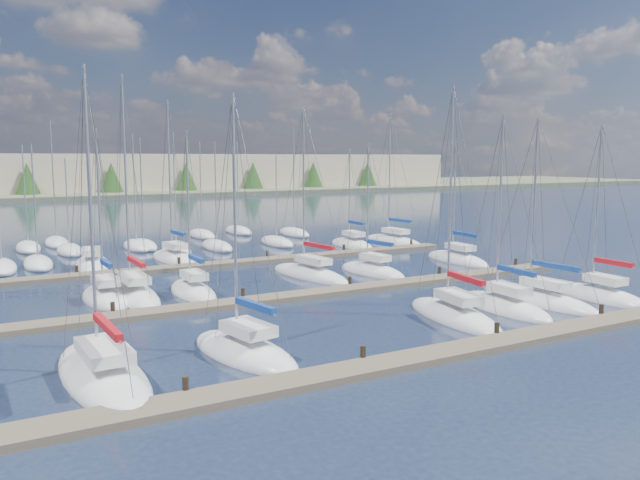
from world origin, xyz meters
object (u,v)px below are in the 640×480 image
sailboat_j (193,291)px  sailboat_e (503,306)px  sailboat_g (600,296)px  sailboat_c (244,351)px  sailboat_i (133,294)px  sailboat_m (457,259)px  sailboat_f (539,300)px  sailboat_k (310,274)px  sailboat_n (93,264)px  sailboat_d (454,316)px  sailboat_b (103,375)px  sailboat_q (352,245)px  sailboat_r (393,241)px  sailboat_o (175,258)px  sailboat_l (372,271)px  sailboat_h (105,298)px

sailboat_j → sailboat_e: size_ratio=0.94×
sailboat_e → sailboat_g: bearing=-3.3°
sailboat_c → sailboat_i: bearing=86.5°
sailboat_m → sailboat_f: bearing=-109.5°
sailboat_c → sailboat_k: sailboat_k is taller
sailboat_n → sailboat_i: sailboat_n is taller
sailboat_d → sailboat_b: (-19.17, -0.43, -0.01)m
sailboat_f → sailboat_m: bearing=63.3°
sailboat_q → sailboat_g: size_ratio=0.90×
sailboat_k → sailboat_r: bearing=28.1°
sailboat_f → sailboat_c: sailboat_c is taller
sailboat_o → sailboat_f: bearing=-65.6°
sailboat_q → sailboat_j: bearing=-144.5°
sailboat_m → sailboat_g: sailboat_g is taller
sailboat_c → sailboat_q: bearing=40.0°
sailboat_q → sailboat_l: bearing=-114.0°
sailboat_f → sailboat_d: size_ratio=0.89×
sailboat_f → sailboat_o: size_ratio=0.82×
sailboat_h → sailboat_i: bearing=4.7°
sailboat_c → sailboat_b: sailboat_b is taller
sailboat_c → sailboat_q: (23.28, 27.93, -0.01)m
sailboat_l → sailboat_i: bearing=169.9°
sailboat_k → sailboat_l: (4.91, -1.26, -0.01)m
sailboat_d → sailboat_o: 29.07m
sailboat_k → sailboat_h: sailboat_k is taller
sailboat_e → sailboat_n: bearing=128.5°
sailboat_n → sailboat_k: size_ratio=1.16×
sailboat_b → sailboat_k: bearing=38.3°
sailboat_c → sailboat_l: (16.61, 14.24, 0.00)m
sailboat_q → sailboat_h: (-26.82, -13.27, 0.01)m
sailboat_r → sailboat_e: (-11.57, -27.41, -0.00)m
sailboat_m → sailboat_n: (-28.49, 12.90, 0.02)m
sailboat_r → sailboat_o: size_ratio=0.97×
sailboat_c → sailboat_f: bearing=-8.2°
sailboat_c → sailboat_q: sailboat_c is taller
sailboat_k → sailboat_o: (-6.82, 12.82, 0.00)m
sailboat_f → sailboat_n: 35.43m
sailboat_k → sailboat_l: sailboat_k is taller
sailboat_m → sailboat_i: sailboat_i is taller
sailboat_q → sailboat_o: bearing=-179.3°
sailboat_e → sailboat_r: bearing=71.1°
sailboat_d → sailboat_h: sailboat_d is taller
sailboat_h → sailboat_q: bearing=24.4°
sailboat_d → sailboat_e: (4.06, 0.22, 0.00)m
sailboat_d → sailboat_l: sailboat_d is taller
sailboat_j → sailboat_i: sailboat_i is taller
sailboat_i → sailboat_f: bearing=-33.5°
sailboat_j → sailboat_b: size_ratio=0.86×
sailboat_j → sailboat_g: bearing=-31.9°
sailboat_i → sailboat_b: 15.60m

